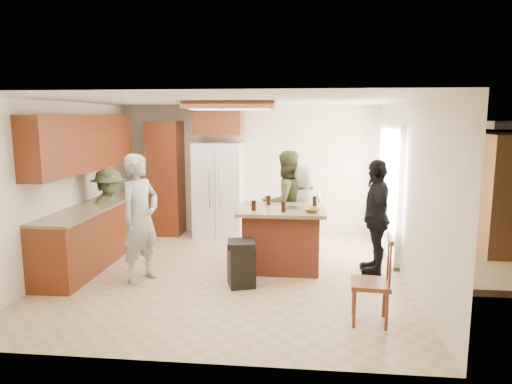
# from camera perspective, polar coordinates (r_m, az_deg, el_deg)

# --- Properties ---
(room_shell) EXTENTS (8.00, 5.20, 5.00)m
(room_shell) POSITION_cam_1_polar(r_m,az_deg,el_deg) (8.78, 28.12, -0.99)
(room_shell) COLOR tan
(room_shell) RESTS_ON ground
(person_front_left) EXTENTS (0.70, 0.79, 1.78)m
(person_front_left) POSITION_cam_1_polar(r_m,az_deg,el_deg) (6.51, -14.27, -3.20)
(person_front_left) COLOR #979890
(person_front_left) RESTS_ON ground
(person_behind_left) EXTENTS (0.99, 0.89, 1.74)m
(person_behind_left) POSITION_cam_1_polar(r_m,az_deg,el_deg) (7.57, 3.72, -1.37)
(person_behind_left) COLOR #373B22
(person_behind_left) RESTS_ON ground
(person_behind_right) EXTENTS (0.83, 0.63, 1.52)m
(person_behind_right) POSITION_cam_1_polar(r_m,az_deg,el_deg) (7.56, 6.04, -2.25)
(person_behind_right) COLOR gray
(person_behind_right) RESTS_ON ground
(person_side_right) EXTENTS (0.51, 0.99, 1.68)m
(person_side_right) POSITION_cam_1_polar(r_m,az_deg,el_deg) (6.87, 14.76, -2.99)
(person_side_right) COLOR black
(person_side_right) RESTS_ON ground
(person_counter) EXTENTS (0.78, 1.04, 1.46)m
(person_counter) POSITION_cam_1_polar(r_m,az_deg,el_deg) (7.79, -17.79, -2.54)
(person_counter) COLOR #394327
(person_counter) RESTS_ON ground
(left_cabinetry) EXTENTS (0.64, 3.00, 2.30)m
(left_cabinetry) POSITION_cam_1_polar(r_m,az_deg,el_deg) (7.63, -19.71, -1.15)
(left_cabinetry) COLOR maroon
(left_cabinetry) RESTS_ON ground
(back_wall_units) EXTENTS (1.80, 0.60, 2.45)m
(back_wall_units) POSITION_cam_1_polar(r_m,az_deg,el_deg) (8.93, -9.57, 3.46)
(back_wall_units) COLOR maroon
(back_wall_units) RESTS_ON ground
(refrigerator) EXTENTS (0.90, 0.76, 1.80)m
(refrigerator) POSITION_cam_1_polar(r_m,az_deg,el_deg) (8.74, -4.67, 0.26)
(refrigerator) COLOR white
(refrigerator) RESTS_ON ground
(kitchen_island) EXTENTS (1.28, 1.03, 0.93)m
(kitchen_island) POSITION_cam_1_polar(r_m,az_deg,el_deg) (6.92, 3.22, -5.71)
(kitchen_island) COLOR #A3462A
(kitchen_island) RESTS_ON ground
(island_items) EXTENTS (1.02, 0.66, 0.15)m
(island_items) POSITION_cam_1_polar(r_m,az_deg,el_deg) (6.71, 5.02, -1.87)
(island_items) COLOR silver
(island_items) RESTS_ON kitchen_island
(trash_bin) EXTENTS (0.43, 0.43, 0.63)m
(trash_bin) POSITION_cam_1_polar(r_m,az_deg,el_deg) (6.24, -1.85, -8.90)
(trash_bin) COLOR black
(trash_bin) RESTS_ON ground
(spindle_chair) EXTENTS (0.45, 0.45, 0.99)m
(spindle_chair) POSITION_cam_1_polar(r_m,az_deg,el_deg) (5.29, 14.34, -11.03)
(spindle_chair) COLOR maroon
(spindle_chair) RESTS_ON ground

